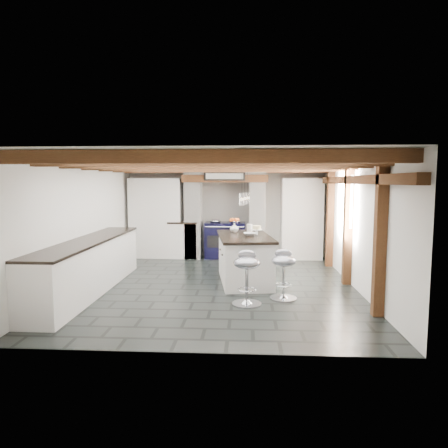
# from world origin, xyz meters

# --- Properties ---
(ground) EXTENTS (6.00, 6.00, 0.00)m
(ground) POSITION_xyz_m (0.00, 0.00, 0.00)
(ground) COLOR black
(ground) RESTS_ON ground
(room_shell) EXTENTS (6.00, 6.03, 6.00)m
(room_shell) POSITION_xyz_m (-0.61, 1.42, 1.07)
(room_shell) COLOR white
(room_shell) RESTS_ON ground
(range_cooker) EXTENTS (1.00, 0.63, 0.99)m
(range_cooker) POSITION_xyz_m (0.00, 2.68, 0.47)
(range_cooker) COLOR black
(range_cooker) RESTS_ON ground
(kitchen_island) EXTENTS (1.18, 1.93, 1.20)m
(kitchen_island) POSITION_xyz_m (0.50, 0.28, 0.46)
(kitchen_island) COLOR white
(kitchen_island) RESTS_ON ground
(bar_stool_near) EXTENTS (0.48, 0.48, 0.82)m
(bar_stool_near) POSITION_xyz_m (1.15, -0.86, 0.51)
(bar_stool_near) COLOR silver
(bar_stool_near) RESTS_ON ground
(bar_stool_far) EXTENTS (0.46, 0.46, 0.86)m
(bar_stool_far) POSITION_xyz_m (0.55, -1.20, 0.53)
(bar_stool_far) COLOR silver
(bar_stool_far) RESTS_ON ground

